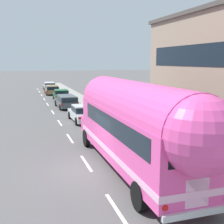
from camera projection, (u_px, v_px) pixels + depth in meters
The scene contains 9 objects.
ground_plane at pixel (91, 170), 13.65m from camera, with size 300.00×300.00×0.00m, color #565454.
lane_markings at pixel (87, 118), 26.30m from camera, with size 3.85×80.00×0.01m.
sidewalk_slab at pixel (118, 121), 24.42m from camera, with size 1.96×90.00×0.15m, color gray.
painted_bus at pixel (137, 124), 12.81m from camera, with size 2.67×12.54×4.12m.
car_lead at pixel (83, 113), 24.63m from camera, with size 2.02×4.37×1.37m.
car_second at pixel (67, 101), 31.75m from camera, with size 2.09×4.71×1.37m.
car_third at pixel (61, 94), 38.13m from camera, with size 2.04×4.56×1.37m.
car_fourth at pixel (52, 89), 44.87m from camera, with size 2.05×4.75×1.37m.
car_fifth at pixel (49, 86), 51.60m from camera, with size 2.01×4.58×1.37m.
Camera 1 is at (-2.91, -12.70, 4.98)m, focal length 47.19 mm.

